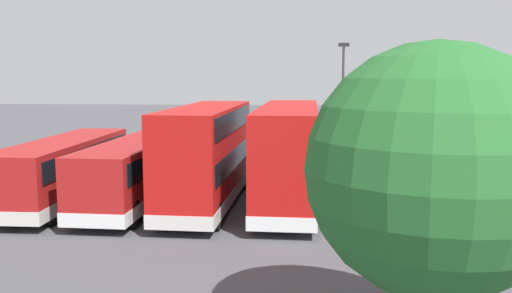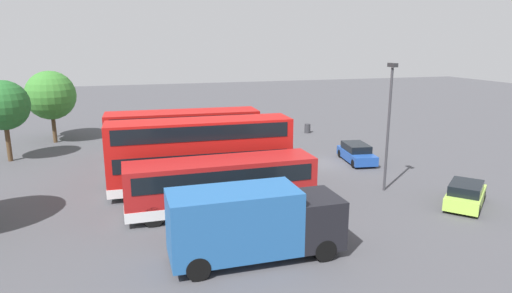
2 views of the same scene
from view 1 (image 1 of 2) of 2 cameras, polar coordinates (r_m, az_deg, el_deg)
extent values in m
plane|color=#47474C|center=(35.38, -1.99, -2.08)|extent=(140.00, 140.00, 0.00)
cube|color=#A51919|center=(25.55, 12.06, -2.29)|extent=(2.56, 10.44, 2.60)
cube|color=silver|center=(25.74, 12.00, -4.54)|extent=(2.60, 10.48, 0.55)
cube|color=black|center=(25.45, 12.10, -0.96)|extent=(2.62, 9.64, 0.90)
cube|color=black|center=(30.61, 10.74, 0.51)|extent=(2.25, 0.06, 1.10)
cylinder|color=black|center=(29.35, 8.79, -3.11)|extent=(0.30, 1.10, 1.10)
cylinder|color=black|center=(29.62, 13.14, -3.12)|extent=(0.30, 1.10, 1.10)
cylinder|color=black|center=(21.93, 10.44, -6.84)|extent=(0.30, 1.10, 1.10)
cylinder|color=black|center=(22.30, 16.23, -6.78)|extent=(0.30, 1.10, 1.10)
cube|color=#B71411|center=(24.72, 3.48, -0.59)|extent=(2.90, 11.40, 4.20)
cube|color=silver|center=(25.05, 3.44, -4.72)|extent=(2.94, 11.44, 0.55)
cube|color=black|center=(24.75, 3.47, -1.05)|extent=(2.94, 10.60, 0.90)
cube|color=black|center=(24.55, 3.51, 2.88)|extent=(2.94, 10.60, 0.90)
cube|color=black|center=(30.39, 3.93, 0.58)|extent=(2.25, 0.13, 1.10)
cylinder|color=black|center=(29.30, 1.60, -3.04)|extent=(0.33, 1.11, 1.10)
cylinder|color=black|center=(29.22, 6.01, -3.11)|extent=(0.33, 1.11, 1.10)
cylinder|color=black|center=(21.02, -0.16, -7.35)|extent=(0.33, 1.11, 1.10)
cylinder|color=black|center=(20.91, 6.04, -7.48)|extent=(0.33, 1.11, 1.10)
cube|color=#B71411|center=(24.49, -5.21, -0.68)|extent=(3.00, 10.49, 4.20)
cube|color=silver|center=(24.82, -5.16, -4.86)|extent=(3.04, 10.53, 0.55)
cube|color=black|center=(24.52, -5.20, -1.15)|extent=(3.02, 9.70, 0.90)
cube|color=black|center=(24.32, -5.25, 2.81)|extent=(3.02, 9.70, 0.90)
cube|color=black|center=(29.61, -3.15, 0.40)|extent=(2.25, 0.16, 1.10)
cylinder|color=black|center=(28.70, -5.82, -3.30)|extent=(0.35, 1.11, 1.10)
cylinder|color=black|center=(28.31, -1.36, -3.42)|extent=(0.35, 1.11, 1.10)
cylinder|color=black|center=(21.54, -10.17, -7.10)|extent=(0.35, 1.11, 1.10)
cylinder|color=black|center=(21.01, -4.24, -7.38)|extent=(0.35, 1.11, 1.10)
cube|color=#A51919|center=(26.03, -12.05, -2.11)|extent=(3.01, 11.81, 2.60)
cube|color=silver|center=(26.22, -11.99, -4.32)|extent=(3.06, 11.85, 0.55)
cube|color=black|center=(25.94, -12.09, -0.80)|extent=(3.04, 11.01, 0.90)
cube|color=black|center=(31.53, -8.72, 0.76)|extent=(2.25, 0.15, 1.10)
cylinder|color=black|center=(30.74, -11.37, -2.68)|extent=(0.34, 1.11, 1.10)
cylinder|color=black|center=(30.13, -7.29, -2.80)|extent=(0.34, 1.11, 1.10)
cylinder|color=black|center=(22.61, -18.28, -6.67)|extent=(0.34, 1.11, 1.10)
cylinder|color=black|center=(21.78, -12.85, -7.01)|extent=(0.34, 1.11, 1.10)
cube|color=#A51919|center=(26.84, -19.58, -2.10)|extent=(2.56, 10.72, 2.60)
cube|color=silver|center=(27.02, -19.48, -4.24)|extent=(2.60, 10.76, 0.55)
cube|color=black|center=(26.75, -19.64, -0.83)|extent=(2.62, 9.92, 0.90)
cube|color=black|center=(31.71, -15.76, 0.60)|extent=(2.25, 0.06, 1.10)
cylinder|color=black|center=(31.04, -18.49, -2.83)|extent=(0.30, 1.10, 1.10)
cylinder|color=black|center=(30.26, -14.54, -2.94)|extent=(0.30, 1.10, 1.10)
cylinder|color=black|center=(23.07, -20.81, -6.50)|extent=(0.30, 1.10, 1.10)
cube|color=#235999|center=(26.28, 25.10, -2.25)|extent=(2.50, 5.50, 2.80)
cube|color=black|center=(29.81, 22.51, -1.59)|extent=(2.50, 2.00, 2.20)
cylinder|color=black|center=(29.64, 20.34, -3.49)|extent=(0.28, 1.00, 1.00)
cylinder|color=black|center=(30.35, 24.45, -3.45)|extent=(0.28, 1.00, 1.00)
cylinder|color=black|center=(24.53, 23.90, -5.95)|extent=(0.28, 1.00, 1.00)
cube|color=#A5D14C|center=(39.51, 14.11, -0.50)|extent=(3.96, 4.17, 0.70)
cube|color=black|center=(39.31, 14.37, 0.37)|extent=(2.80, 2.87, 0.55)
cylinder|color=black|center=(39.81, 11.84, -0.68)|extent=(0.59, 0.63, 0.64)
cylinder|color=black|center=(41.02, 13.31, -0.48)|extent=(0.59, 0.63, 0.64)
cylinder|color=black|center=(38.07, 14.96, -1.15)|extent=(0.59, 0.63, 0.64)
cylinder|color=black|center=(39.34, 16.40, -0.93)|extent=(0.59, 0.63, 0.64)
cube|color=#1E479E|center=(37.88, -1.17, -0.62)|extent=(4.52, 2.41, 0.70)
cube|color=black|center=(37.84, -1.46, 0.33)|extent=(2.80, 2.00, 0.55)
cylinder|color=black|center=(38.35, 1.37, -0.83)|extent=(0.67, 0.31, 0.64)
cylinder|color=black|center=(36.80, 0.89, -1.19)|extent=(0.67, 0.31, 0.64)
cylinder|color=black|center=(39.06, -3.10, -0.68)|extent=(0.67, 0.31, 0.64)
cylinder|color=black|center=(37.54, -3.76, -1.03)|extent=(0.67, 0.31, 0.64)
cylinder|color=#38383D|center=(35.80, 9.15, 4.17)|extent=(0.16, 0.16, 7.73)
cube|color=#262628|center=(35.79, 9.29, 10.60)|extent=(0.70, 0.30, 0.24)
cylinder|color=#333338|center=(41.35, -17.25, -0.34)|extent=(0.60, 0.60, 0.95)
sphere|color=#236028|center=(11.37, 18.28, -2.37)|extent=(5.18, 5.18, 5.18)
camera|label=2|loc=(33.31, 57.87, 9.77)|focal=31.05mm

